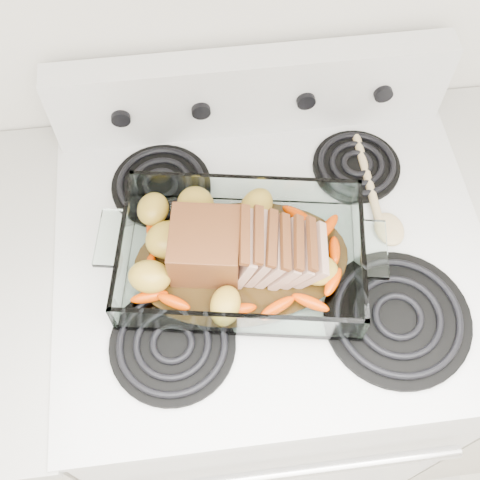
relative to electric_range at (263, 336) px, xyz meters
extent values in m
cube|color=white|center=(0.00, 0.00, -0.02)|extent=(0.76, 0.65, 0.92)
cube|color=black|center=(0.00, -0.32, -0.03)|extent=(0.65, 0.02, 0.55)
cylinder|color=silver|center=(0.00, -0.36, 0.26)|extent=(0.61, 0.02, 0.02)
cube|color=white|center=(0.00, 0.00, 0.44)|extent=(0.78, 0.67, 0.02)
cube|color=white|center=(0.00, 0.29, 0.54)|extent=(0.76, 0.06, 0.18)
cylinder|color=black|center=(-0.19, -0.16, 0.46)|extent=(0.21, 0.21, 0.01)
cylinder|color=black|center=(0.19, -0.16, 0.46)|extent=(0.25, 0.25, 0.01)
cylinder|color=black|center=(-0.19, 0.16, 0.46)|extent=(0.19, 0.19, 0.01)
cylinder|color=black|center=(0.19, 0.16, 0.46)|extent=(0.17, 0.17, 0.01)
cylinder|color=black|center=(-0.25, 0.26, 0.54)|extent=(0.04, 0.02, 0.04)
cylinder|color=black|center=(-0.10, 0.26, 0.54)|extent=(0.04, 0.02, 0.04)
cylinder|color=black|center=(0.10, 0.26, 0.54)|extent=(0.04, 0.02, 0.04)
cylinder|color=black|center=(0.25, 0.26, 0.54)|extent=(0.04, 0.02, 0.04)
cube|color=white|center=(-0.06, -0.03, 0.47)|extent=(0.41, 0.27, 0.01)
cube|color=white|center=(-0.06, -0.16, 0.51)|extent=(0.41, 0.01, 0.07)
cube|color=white|center=(-0.06, 0.10, 0.51)|extent=(0.41, 0.01, 0.07)
cube|color=white|center=(-0.26, -0.03, 0.51)|extent=(0.01, 0.27, 0.07)
cube|color=white|center=(0.14, -0.03, 0.51)|extent=(0.01, 0.27, 0.07)
cylinder|color=black|center=(-0.06, -0.03, 0.47)|extent=(0.24, 0.24, 0.00)
cube|color=brown|center=(-0.12, -0.03, 0.52)|extent=(0.12, 0.12, 0.09)
cube|color=tan|center=(-0.05, -0.03, 0.51)|extent=(0.04, 0.11, 0.09)
cube|color=tan|center=(-0.03, -0.03, 0.51)|extent=(0.05, 0.11, 0.08)
cube|color=tan|center=(-0.01, -0.03, 0.51)|extent=(0.05, 0.11, 0.08)
cube|color=tan|center=(0.01, -0.03, 0.51)|extent=(0.05, 0.10, 0.08)
cube|color=tan|center=(0.04, -0.03, 0.51)|extent=(0.05, 0.10, 0.07)
cube|color=tan|center=(0.06, -0.03, 0.51)|extent=(0.06, 0.10, 0.07)
ellipsoid|color=#DC3D00|center=(-0.21, -0.11, 0.48)|extent=(0.06, 0.02, 0.02)
ellipsoid|color=#DC3D00|center=(0.06, -0.11, 0.48)|extent=(0.06, 0.02, 0.02)
ellipsoid|color=#DC3D00|center=(0.11, -0.01, 0.48)|extent=(0.06, 0.02, 0.02)
ellipsoid|color=#DC3D00|center=(-0.22, 0.02, 0.48)|extent=(0.06, 0.02, 0.02)
ellipsoid|color=gold|center=(-0.22, 0.05, 0.49)|extent=(0.07, 0.06, 0.05)
ellipsoid|color=gold|center=(-0.04, 0.07, 0.49)|extent=(0.07, 0.06, 0.05)
ellipsoid|color=gold|center=(0.07, -0.05, 0.49)|extent=(0.07, 0.06, 0.05)
cylinder|color=#CCB881|center=(0.20, 0.13, 0.46)|extent=(0.02, 0.20, 0.02)
ellipsoid|color=#CCB881|center=(0.22, 0.01, 0.46)|extent=(0.05, 0.07, 0.02)
camera|label=1|loc=(-0.12, -0.51, 1.41)|focal=45.00mm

